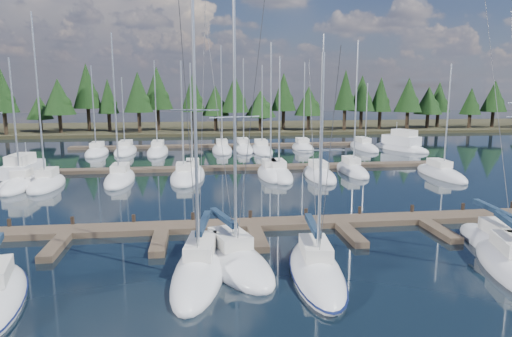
{
  "coord_description": "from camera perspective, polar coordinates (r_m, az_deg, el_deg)",
  "views": [
    {
      "loc": [
        -3.54,
        -11.72,
        9.52
      ],
      "look_at": [
        0.79,
        22.0,
        3.35
      ],
      "focal_mm": 32.0,
      "sensor_mm": 36.0,
      "label": 1
    }
  ],
  "objects": [
    {
      "name": "back_docks",
      "position": [
        62.11,
        -3.97,
        1.64
      ],
      "size": [
        50.0,
        21.8,
        0.4
      ],
      "color": "brown",
      "rests_on": "ground"
    },
    {
      "name": "front_sailboat_3",
      "position": [
        25.17,
        -2.92,
        -11.24
      ],
      "size": [
        5.34,
        8.89,
        14.48
      ],
      "color": "silver",
      "rests_on": "ground"
    },
    {
      "name": "back_sailboat_rows",
      "position": [
        57.23,
        -3.74,
        0.96
      ],
      "size": [
        45.13,
        32.84,
        16.82
      ],
      "color": "silver",
      "rests_on": "ground"
    },
    {
      "name": "far_shore",
      "position": [
        102.19,
        -5.32,
        5.07
      ],
      "size": [
        220.0,
        30.0,
        0.6
      ],
      "primitive_type": "cube",
      "color": "#322E1B",
      "rests_on": "ground"
    },
    {
      "name": "motor_yacht_right",
      "position": [
        72.38,
        17.67,
        2.69
      ],
      "size": [
        7.05,
        10.62,
        5.06
      ],
      "color": "silver",
      "rests_on": "ground"
    },
    {
      "name": "main_dock",
      "position": [
        30.73,
        -0.36,
        -7.35
      ],
      "size": [
        44.0,
        6.13,
        0.9
      ],
      "color": "brown",
      "rests_on": "ground"
    },
    {
      "name": "front_sailboat_6",
      "position": [
        30.06,
        28.8,
        -8.88
      ],
      "size": [
        3.07,
        9.75,
        15.66
      ],
      "color": "silver",
      "rests_on": "ground"
    },
    {
      "name": "tree_line",
      "position": [
        91.98,
        -8.39,
        8.83
      ],
      "size": [
        185.12,
        11.09,
        13.33
      ],
      "color": "black",
      "rests_on": "far_shore"
    },
    {
      "name": "front_sailboat_2",
      "position": [
        24.09,
        -6.99,
        -12.29
      ],
      "size": [
        3.85,
        9.63,
        15.26
      ],
      "color": "silver",
      "rests_on": "ground"
    },
    {
      "name": "ground",
      "position": [
        42.94,
        -2.41,
        -2.53
      ],
      "size": [
        260.0,
        260.0,
        0.0
      ],
      "primitive_type": "plane",
      "color": "black",
      "rests_on": "ground"
    },
    {
      "name": "motor_yacht_left",
      "position": [
        50.91,
        -27.0,
        -1.02
      ],
      "size": [
        3.64,
        9.73,
        4.8
      ],
      "color": "silver",
      "rests_on": "ground"
    },
    {
      "name": "front_sailboat_4",
      "position": [
        23.89,
        7.54,
        -12.57
      ],
      "size": [
        3.41,
        9.03,
        11.84
      ],
      "color": "silver",
      "rests_on": "ground"
    }
  ]
}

